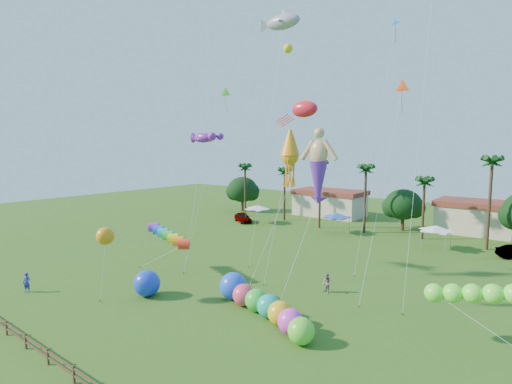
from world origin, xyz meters
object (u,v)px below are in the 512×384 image
Objects in this scene: spectator_a at (27,283)px; spectator_b at (327,283)px; blue_ball at (147,283)px; car_a at (243,217)px; caterpillar_inflatable at (261,303)px.

spectator_a is 1.03× the size of spectator_b.
blue_ball reaches higher than spectator_b.
spectator_b is at bearing 3.69° from spectator_a.
spectator_a reaches higher than car_a.
blue_ball reaches higher than car_a.
car_a is 2.81× the size of spectator_b.
caterpillar_inflatable is at bearing -80.47° from spectator_b.
car_a is 33.94m from spectator_b.
car_a is 37.71m from caterpillar_inflatable.
caterpillar_inflatable is (19.15, 8.82, 0.08)m from spectator_a.
car_a is at bearing 65.24° from spectator_a.
blue_ball is at bearing -116.66° from spectator_b.
car_a is 2.13× the size of blue_ball.
spectator_b is at bearing 96.14° from caterpillar_inflatable.
car_a is 0.44× the size of caterpillar_inflatable.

